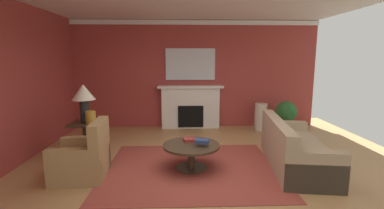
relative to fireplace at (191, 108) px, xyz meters
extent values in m
plane|color=tan|center=(0.01, -3.09, -0.57)|extent=(8.43, 8.43, 0.00)
cube|color=#9E3833|center=(0.01, 0.21, 0.92)|extent=(7.05, 0.12, 2.98)
cube|color=#9E3833|center=(-3.28, -2.79, 0.92)|extent=(0.12, 7.09, 2.98)
cube|color=white|center=(0.01, 0.13, 2.33)|extent=(7.05, 0.08, 0.12)
cube|color=#993D33|center=(-0.08, -2.91, -0.56)|extent=(3.02, 2.56, 0.01)
cube|color=white|center=(0.00, 0.01, 0.00)|extent=(1.60, 0.25, 1.14)
cube|color=black|center=(0.00, -0.01, -0.22)|extent=(0.70, 0.26, 0.60)
cube|color=white|center=(0.00, -0.02, 0.60)|extent=(1.80, 0.35, 0.06)
cube|color=silver|center=(0.00, 0.12, 1.21)|extent=(1.37, 0.04, 0.86)
cube|color=tan|center=(1.82, -2.87, -0.34)|extent=(1.17, 2.20, 0.45)
cube|color=tan|center=(1.47, -2.82, 0.08)|extent=(0.47, 2.11, 0.40)
cube|color=tan|center=(1.69, -3.81, -0.26)|extent=(0.92, 0.32, 0.62)
cube|color=tan|center=(1.94, -1.93, -0.26)|extent=(0.92, 0.32, 0.62)
cube|color=#9E7A4C|center=(-1.90, -3.19, -0.35)|extent=(0.85, 0.85, 0.44)
cube|color=#9E7A4C|center=(-1.58, -3.18, 0.13)|extent=(0.21, 0.81, 0.51)
cube|color=#9E7A4C|center=(-1.92, -2.86, -0.27)|extent=(0.81, 0.19, 0.60)
cube|color=#9E7A4C|center=(-1.88, -3.52, -0.27)|extent=(0.81, 0.19, 0.60)
cylinder|color=#3D2D1E|center=(-0.08, -2.91, -0.14)|extent=(1.00, 1.00, 0.04)
cylinder|color=#3D2D1E|center=(-0.08, -2.91, -0.36)|extent=(0.12, 0.12, 0.41)
cylinder|color=#3D2D1E|center=(-0.08, -2.91, -0.55)|extent=(0.56, 0.56, 0.03)
cube|color=#3D2D1E|center=(-2.14, -2.21, 0.11)|extent=(0.56, 0.56, 0.04)
cube|color=#3D2D1E|center=(-2.14, -2.21, -0.24)|extent=(0.10, 0.10, 0.66)
cube|color=#3D2D1E|center=(-2.14, -2.21, -0.55)|extent=(0.45, 0.45, 0.04)
cylinder|color=black|center=(-2.14, -2.21, 0.36)|extent=(0.18, 0.18, 0.45)
cone|color=beige|center=(-2.14, -2.21, 0.73)|extent=(0.44, 0.44, 0.30)
cylinder|color=beige|center=(1.91, -0.30, -0.20)|extent=(0.33, 0.33, 0.73)
cylinder|color=#B7892D|center=(-1.99, -2.33, 0.26)|extent=(0.19, 0.19, 0.25)
cube|color=maroon|center=(-0.11, -2.73, -0.09)|extent=(0.22, 0.21, 0.06)
cube|color=navy|center=(0.10, -3.00, -0.03)|extent=(0.26, 0.21, 0.06)
cylinder|color=#333333|center=(2.51, -0.54, -0.42)|extent=(0.32, 0.32, 0.30)
sphere|color=#28602D|center=(2.51, -0.54, -0.01)|extent=(0.56, 0.56, 0.56)
camera|label=1|loc=(-0.23, -7.49, 1.38)|focal=25.44mm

